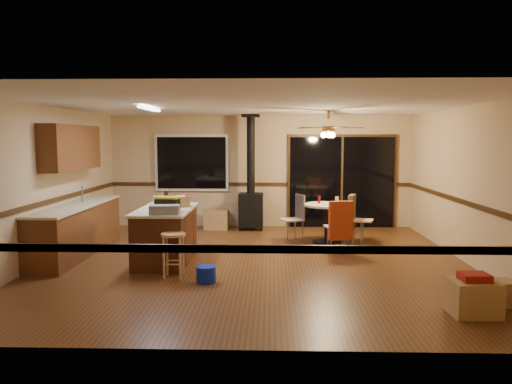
{
  "coord_description": "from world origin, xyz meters",
  "views": [
    {
      "loc": [
        0.26,
        -8.16,
        2.04
      ],
      "look_at": [
        0.0,
        0.3,
        1.15
      ],
      "focal_mm": 35.0,
      "sensor_mm": 36.0,
      "label": 1
    }
  ],
  "objects_px": {
    "kitchen_island": "(166,235)",
    "box_under_window": "(217,220)",
    "box_corner_a": "(474,298)",
    "box_corner_b": "(500,293)",
    "blue_bucket": "(206,274)",
    "toolbox_grey": "(165,210)",
    "chair_right": "(353,213)",
    "dining_table": "(327,216)",
    "chair_near": "(340,220)",
    "toolbox_black": "(167,205)",
    "wood_stove": "(251,198)",
    "chair_left": "(296,212)",
    "bar_stool": "(174,255)"
  },
  "relations": [
    {
      "from": "kitchen_island",
      "to": "box_under_window",
      "type": "relative_size",
      "value": 3.11
    },
    {
      "from": "box_corner_a",
      "to": "box_corner_b",
      "type": "distance_m",
      "value": 0.6
    },
    {
      "from": "kitchen_island",
      "to": "blue_bucket",
      "type": "relative_size",
      "value": 5.96
    },
    {
      "from": "kitchen_island",
      "to": "toolbox_grey",
      "type": "height_order",
      "value": "toolbox_grey"
    },
    {
      "from": "chair_right",
      "to": "box_corner_b",
      "type": "height_order",
      "value": "chair_right"
    },
    {
      "from": "dining_table",
      "to": "chair_right",
      "type": "distance_m",
      "value": 0.54
    },
    {
      "from": "toolbox_grey",
      "to": "kitchen_island",
      "type": "bearing_deg",
      "value": 101.02
    },
    {
      "from": "chair_near",
      "to": "chair_right",
      "type": "height_order",
      "value": "same"
    },
    {
      "from": "toolbox_grey",
      "to": "blue_bucket",
      "type": "relative_size",
      "value": 1.6
    },
    {
      "from": "chair_near",
      "to": "box_under_window",
      "type": "height_order",
      "value": "chair_near"
    },
    {
      "from": "box_under_window",
      "to": "toolbox_grey",
      "type": "bearing_deg",
      "value": -95.94
    },
    {
      "from": "toolbox_black",
      "to": "blue_bucket",
      "type": "bearing_deg",
      "value": -51.3
    },
    {
      "from": "wood_stove",
      "to": "chair_left",
      "type": "bearing_deg",
      "value": -53.67
    },
    {
      "from": "wood_stove",
      "to": "dining_table",
      "type": "distance_m",
      "value": 2.14
    },
    {
      "from": "bar_stool",
      "to": "blue_bucket",
      "type": "xyz_separation_m",
      "value": [
        0.52,
        -0.27,
        -0.21
      ]
    },
    {
      "from": "toolbox_black",
      "to": "box_under_window",
      "type": "relative_size",
      "value": 0.68
    },
    {
      "from": "toolbox_black",
      "to": "wood_stove",
      "type": "bearing_deg",
      "value": 70.16
    },
    {
      "from": "bar_stool",
      "to": "chair_near",
      "type": "relative_size",
      "value": 0.95
    },
    {
      "from": "bar_stool",
      "to": "kitchen_island",
      "type": "bearing_deg",
      "value": 108.41
    },
    {
      "from": "blue_bucket",
      "to": "chair_left",
      "type": "distance_m",
      "value": 3.31
    },
    {
      "from": "blue_bucket",
      "to": "chair_right",
      "type": "bearing_deg",
      "value": 48.66
    },
    {
      "from": "bar_stool",
      "to": "chair_right",
      "type": "distance_m",
      "value": 4.06
    },
    {
      "from": "kitchen_island",
      "to": "chair_right",
      "type": "relative_size",
      "value": 2.4
    },
    {
      "from": "bar_stool",
      "to": "box_under_window",
      "type": "distance_m",
      "value": 4.04
    },
    {
      "from": "box_under_window",
      "to": "blue_bucket",
      "type": "bearing_deg",
      "value": -85.73
    },
    {
      "from": "toolbox_black",
      "to": "box_corner_b",
      "type": "xyz_separation_m",
      "value": [
        4.5,
        -1.77,
        -0.85
      ]
    },
    {
      "from": "blue_bucket",
      "to": "dining_table",
      "type": "height_order",
      "value": "dining_table"
    },
    {
      "from": "blue_bucket",
      "to": "dining_table",
      "type": "distance_m",
      "value": 3.49
    },
    {
      "from": "bar_stool",
      "to": "box_corner_b",
      "type": "xyz_separation_m",
      "value": [
        4.29,
        -1.13,
        -0.18
      ]
    },
    {
      "from": "chair_near",
      "to": "box_corner_b",
      "type": "xyz_separation_m",
      "value": [
        1.6,
        -2.78,
        -0.44
      ]
    },
    {
      "from": "chair_near",
      "to": "chair_right",
      "type": "distance_m",
      "value": 1.05
    },
    {
      "from": "chair_left",
      "to": "box_corner_a",
      "type": "bearing_deg",
      "value": -65.87
    },
    {
      "from": "wood_stove",
      "to": "toolbox_black",
      "type": "xyz_separation_m",
      "value": [
        -1.2,
        -3.34,
        0.27
      ]
    },
    {
      "from": "chair_left",
      "to": "chair_near",
      "type": "relative_size",
      "value": 0.75
    },
    {
      "from": "chair_left",
      "to": "chair_near",
      "type": "xyz_separation_m",
      "value": [
        0.74,
        -1.02,
        0.01
      ]
    },
    {
      "from": "wood_stove",
      "to": "bar_stool",
      "type": "relative_size",
      "value": 3.8
    },
    {
      "from": "wood_stove",
      "to": "box_corner_b",
      "type": "relative_size",
      "value": 6.69
    },
    {
      "from": "chair_near",
      "to": "box_under_window",
      "type": "xyz_separation_m",
      "value": [
        -2.5,
        2.38,
        -0.38
      ]
    },
    {
      "from": "bar_stool",
      "to": "toolbox_grey",
      "type": "bearing_deg",
      "value": 121.36
    },
    {
      "from": "blue_bucket",
      "to": "dining_table",
      "type": "relative_size",
      "value": 0.31
    },
    {
      "from": "chair_near",
      "to": "box_corner_b",
      "type": "relative_size",
      "value": 1.86
    },
    {
      "from": "box_under_window",
      "to": "box_corner_a",
      "type": "relative_size",
      "value": 1.01
    },
    {
      "from": "chair_left",
      "to": "chair_right",
      "type": "bearing_deg",
      "value": -1.87
    },
    {
      "from": "kitchen_island",
      "to": "box_corner_a",
      "type": "bearing_deg",
      "value": -30.41
    },
    {
      "from": "kitchen_island",
      "to": "dining_table",
      "type": "xyz_separation_m",
      "value": [
        2.86,
        1.6,
        0.08
      ]
    },
    {
      "from": "dining_table",
      "to": "chair_left",
      "type": "relative_size",
      "value": 1.74
    },
    {
      "from": "toolbox_black",
      "to": "blue_bucket",
      "type": "height_order",
      "value": "toolbox_black"
    },
    {
      "from": "chair_left",
      "to": "box_corner_a",
      "type": "distance_m",
      "value": 4.58
    },
    {
      "from": "toolbox_grey",
      "to": "box_corner_b",
      "type": "bearing_deg",
      "value": -17.78
    },
    {
      "from": "dining_table",
      "to": "box_corner_b",
      "type": "xyz_separation_m",
      "value": [
        1.74,
        -3.66,
        -0.38
      ]
    }
  ]
}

